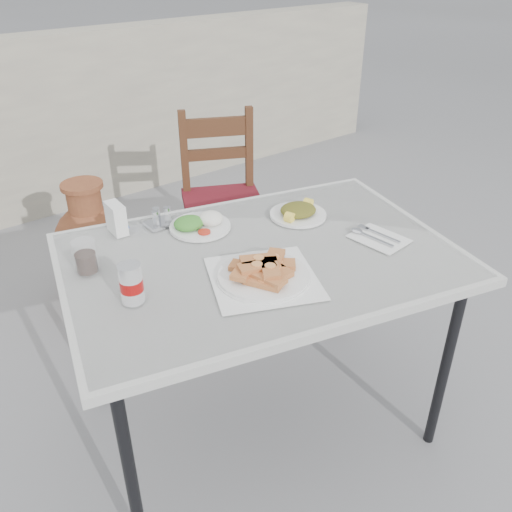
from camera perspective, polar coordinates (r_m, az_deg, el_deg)
ground at (r=2.45m, az=2.14°, el=-14.84°), size 80.00×80.00×0.00m
cafe_table at (r=1.88m, az=0.54°, el=-1.20°), size 1.51×1.20×0.81m
pide_plate at (r=1.71m, az=0.79°, el=-1.51°), size 0.43×0.43×0.07m
salad_rice_plate at (r=2.02m, az=-5.99°, el=3.45°), size 0.23×0.23×0.06m
salad_chopped_plate at (r=2.10m, az=4.46°, el=4.66°), size 0.22×0.22×0.05m
soda_can at (r=1.63m, az=-12.99°, el=-2.82°), size 0.07×0.07×0.12m
cola_glass at (r=1.82m, az=-17.49°, el=-0.24°), size 0.08×0.08×0.11m
napkin_holder at (r=2.03m, az=-14.50°, el=3.86°), size 0.06×0.10×0.11m
condiment_caddy at (r=2.06m, az=-10.10°, el=3.82°), size 0.10×0.08×0.07m
cutlery_napkin at (r=2.00m, az=12.44°, el=1.99°), size 0.17×0.21×0.01m
chair at (r=3.01m, az=-3.58°, el=6.05°), size 0.56×0.56×0.95m
terracotta_urn at (r=2.97m, az=-16.78°, el=0.70°), size 0.40×0.40×0.70m
back_wall at (r=4.13m, az=-20.84°, el=12.66°), size 6.00×0.25×1.20m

